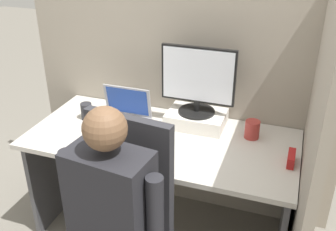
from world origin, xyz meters
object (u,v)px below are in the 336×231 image
at_px(coffee_mug, 252,129).
at_px(stapler, 291,158).
at_px(carrot_toy, 132,147).
at_px(paper_box, 196,119).
at_px(monitor, 198,80).
at_px(pen_cup, 86,111).
at_px(laptop, 124,116).

bearing_deg(coffee_mug, stapler, -40.63).
xyz_separation_m(stapler, coffee_mug, (-0.24, 0.20, 0.02)).
bearing_deg(carrot_toy, paper_box, 56.96).
height_order(monitor, carrot_toy, monitor).
bearing_deg(monitor, coffee_mug, -7.17).
height_order(monitor, pen_cup, monitor).
relative_size(carrot_toy, coffee_mug, 1.44).
bearing_deg(coffee_mug, carrot_toy, -149.49).
distance_m(carrot_toy, coffee_mug, 0.71).
xyz_separation_m(laptop, coffee_mug, (0.79, 0.07, 0.01)).
height_order(monitor, laptop, monitor).
bearing_deg(stapler, carrot_toy, -169.55).
height_order(stapler, pen_cup, pen_cup).
xyz_separation_m(laptop, pen_cup, (-0.25, -0.04, 0.01)).
bearing_deg(stapler, coffee_mug, 139.37).
xyz_separation_m(coffee_mug, pen_cup, (-1.04, -0.11, -0.00)).
bearing_deg(pen_cup, monitor, 12.26).
relative_size(stapler, pen_cup, 1.23).
height_order(laptop, stapler, laptop).
height_order(coffee_mug, pen_cup, coffee_mug).
bearing_deg(paper_box, stapler, -22.64).
bearing_deg(monitor, laptop, -165.68).
relative_size(monitor, coffee_mug, 4.14).
xyz_separation_m(carrot_toy, pen_cup, (-0.43, 0.25, 0.03)).
distance_m(monitor, laptop, 0.52).
bearing_deg(laptop, pen_cup, -171.48).
xyz_separation_m(monitor, laptop, (-0.44, -0.11, -0.25)).
height_order(carrot_toy, pen_cup, pen_cup).
bearing_deg(stapler, laptop, 172.51).
bearing_deg(pen_cup, coffee_mug, 5.81).
xyz_separation_m(paper_box, laptop, (-0.44, -0.11, 0.00)).
relative_size(monitor, stapler, 3.42).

